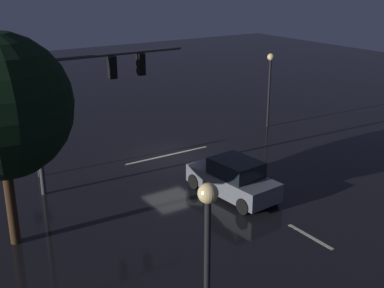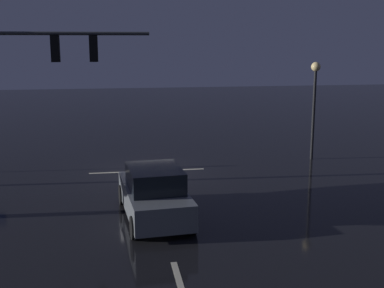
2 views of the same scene
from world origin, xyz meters
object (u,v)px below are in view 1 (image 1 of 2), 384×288
car_approaching (233,179)px  street_lamp_left_kerb (270,75)px  route_sign (35,141)px  street_lamp_right_kerb (207,252)px  traffic_signal_assembly (86,87)px

car_approaching → street_lamp_left_kerb: street_lamp_left_kerb is taller
car_approaching → route_sign: (6.45, -6.81, 1.01)m
street_lamp_left_kerb → route_sign: size_ratio=1.84×
car_approaching → street_lamp_left_kerb: 10.98m
street_lamp_right_kerb → route_sign: size_ratio=2.10×
route_sign → street_lamp_left_kerb: bearing=-179.5°
car_approaching → route_sign: route_sign is taller
street_lamp_left_kerb → traffic_signal_assembly: bearing=9.9°
traffic_signal_assembly → street_lamp_left_kerb: 12.96m
car_approaching → street_lamp_left_kerb: size_ratio=0.97×
traffic_signal_assembly → route_sign: bearing=-47.9°
street_lamp_right_kerb → street_lamp_left_kerb: bearing=-135.4°
route_sign → street_lamp_right_kerb: bearing=87.6°
car_approaching → street_lamp_right_kerb: size_ratio=0.85×
street_lamp_left_kerb → street_lamp_right_kerb: size_ratio=0.88×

